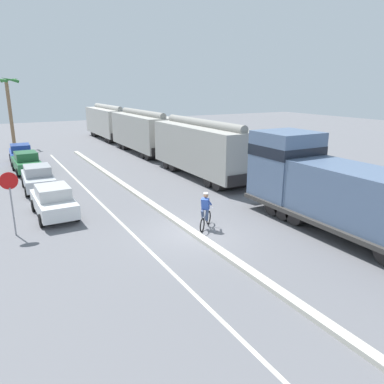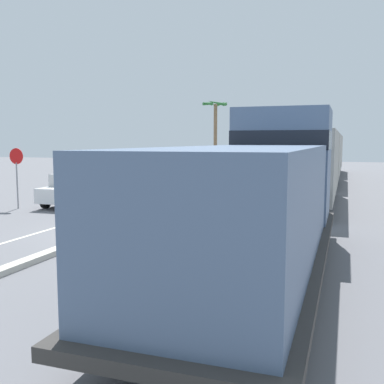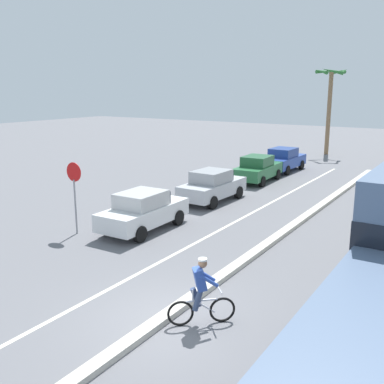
{
  "view_description": "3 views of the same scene",
  "coord_description": "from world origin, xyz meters",
  "px_view_note": "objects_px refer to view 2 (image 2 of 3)",
  "views": [
    {
      "loc": [
        -7.58,
        -13.83,
        6.45
      ],
      "look_at": [
        0.86,
        1.56,
        1.44
      ],
      "focal_mm": 35.0,
      "sensor_mm": 36.0,
      "label": 1
    },
    {
      "loc": [
        7.78,
        -13.77,
        3.21
      ],
      "look_at": [
        2.94,
        0.29,
        1.52
      ],
      "focal_mm": 42.0,
      "sensor_mm": 36.0,
      "label": 2
    },
    {
      "loc": [
        6.11,
        -8.32,
        5.69
      ],
      "look_at": [
        -4.28,
        7.9,
        1.21
      ],
      "focal_mm": 42.0,
      "sensor_mm": 36.0,
      "label": 3
    }
  ],
  "objects_px": {
    "parked_car_white": "(75,189)",
    "hopper_car_middle": "(320,157)",
    "locomotive": "(263,200)",
    "parked_car_green": "(161,174)",
    "cyclist": "(136,210)",
    "stop_sign": "(17,166)",
    "hopper_car_trailing": "(326,153)",
    "parked_car_blue": "(181,170)",
    "hopper_car_lead": "(306,164)",
    "palm_tree_near": "(216,121)",
    "parked_car_silver": "(126,180)"
  },
  "relations": [
    {
      "from": "parked_car_green",
      "to": "cyclist",
      "type": "distance_m",
      "value": 17.64
    },
    {
      "from": "locomotive",
      "to": "parked_car_green",
      "type": "relative_size",
      "value": 2.72
    },
    {
      "from": "stop_sign",
      "to": "parked_car_white",
      "type": "bearing_deg",
      "value": 42.4
    },
    {
      "from": "hopper_car_trailing",
      "to": "stop_sign",
      "type": "distance_m",
      "value": 31.52
    },
    {
      "from": "locomotive",
      "to": "hopper_car_lead",
      "type": "bearing_deg",
      "value": 90.0
    },
    {
      "from": "parked_car_white",
      "to": "locomotive",
      "type": "bearing_deg",
      "value": -37.5
    },
    {
      "from": "parked_car_blue",
      "to": "locomotive",
      "type": "bearing_deg",
      "value": -65.34
    },
    {
      "from": "hopper_car_lead",
      "to": "hopper_car_trailing",
      "type": "distance_m",
      "value": 23.2
    },
    {
      "from": "hopper_car_trailing",
      "to": "parked_car_silver",
      "type": "distance_m",
      "value": 24.01
    },
    {
      "from": "cyclist",
      "to": "palm_tree_near",
      "type": "xyz_separation_m",
      "value": [
        -5.9,
        30.67,
        4.46
      ]
    },
    {
      "from": "parked_car_silver",
      "to": "parked_car_green",
      "type": "bearing_deg",
      "value": 91.06
    },
    {
      "from": "parked_car_green",
      "to": "stop_sign",
      "type": "distance_m",
      "value": 13.4
    },
    {
      "from": "locomotive",
      "to": "stop_sign",
      "type": "xyz_separation_m",
      "value": [
        -12.89,
        6.6,
        0.23
      ]
    },
    {
      "from": "hopper_car_trailing",
      "to": "locomotive",
      "type": "bearing_deg",
      "value": -90.0
    },
    {
      "from": "hopper_car_trailing",
      "to": "palm_tree_near",
      "type": "distance_m",
      "value": 11.48
    },
    {
      "from": "parked_car_white",
      "to": "parked_car_blue",
      "type": "distance_m",
      "value": 15.75
    },
    {
      "from": "parked_car_white",
      "to": "palm_tree_near",
      "type": "distance_m",
      "value": 25.91
    },
    {
      "from": "stop_sign",
      "to": "cyclist",
      "type": "bearing_deg",
      "value": -23.11
    },
    {
      "from": "parked_car_blue",
      "to": "stop_sign",
      "type": "height_order",
      "value": "stop_sign"
    },
    {
      "from": "locomotive",
      "to": "parked_car_silver",
      "type": "distance_m",
      "value": 17.84
    },
    {
      "from": "hopper_car_lead",
      "to": "parked_car_blue",
      "type": "distance_m",
      "value": 16.37
    },
    {
      "from": "stop_sign",
      "to": "hopper_car_middle",
      "type": "bearing_deg",
      "value": 53.08
    },
    {
      "from": "locomotive",
      "to": "hopper_car_trailing",
      "type": "relative_size",
      "value": 1.1
    },
    {
      "from": "parked_car_white",
      "to": "hopper_car_middle",
      "type": "bearing_deg",
      "value": 54.57
    },
    {
      "from": "hopper_car_middle",
      "to": "parked_car_blue",
      "type": "distance_m",
      "value": 11.16
    },
    {
      "from": "hopper_car_middle",
      "to": "cyclist",
      "type": "height_order",
      "value": "hopper_car_middle"
    },
    {
      "from": "hopper_car_lead",
      "to": "parked_car_green",
      "type": "xyz_separation_m",
      "value": [
        -11.07,
        7.66,
        -1.26
      ]
    },
    {
      "from": "locomotive",
      "to": "parked_car_green",
      "type": "bearing_deg",
      "value": 119.2
    },
    {
      "from": "locomotive",
      "to": "parked_car_white",
      "type": "distance_m",
      "value": 13.81
    },
    {
      "from": "cyclist",
      "to": "palm_tree_near",
      "type": "relative_size",
      "value": 0.23
    },
    {
      "from": "hopper_car_trailing",
      "to": "cyclist",
      "type": "relative_size",
      "value": 6.18
    },
    {
      "from": "palm_tree_near",
      "to": "hopper_car_lead",
      "type": "bearing_deg",
      "value": -63.32
    },
    {
      "from": "locomotive",
      "to": "parked_car_green",
      "type": "distance_m",
      "value": 22.72
    },
    {
      "from": "locomotive",
      "to": "stop_sign",
      "type": "height_order",
      "value": "locomotive"
    },
    {
      "from": "parked_car_green",
      "to": "parked_car_blue",
      "type": "bearing_deg",
      "value": 90.14
    },
    {
      "from": "hopper_car_middle",
      "to": "parked_car_white",
      "type": "bearing_deg",
      "value": -125.43
    },
    {
      "from": "cyclist",
      "to": "palm_tree_near",
      "type": "distance_m",
      "value": 31.55
    },
    {
      "from": "locomotive",
      "to": "parked_car_blue",
      "type": "height_order",
      "value": "locomotive"
    },
    {
      "from": "parked_car_blue",
      "to": "palm_tree_near",
      "type": "height_order",
      "value": "palm_tree_near"
    },
    {
      "from": "hopper_car_trailing",
      "to": "cyclist",
      "type": "bearing_deg",
      "value": -98.89
    },
    {
      "from": "parked_car_green",
      "to": "palm_tree_near",
      "type": "bearing_deg",
      "value": 89.42
    },
    {
      "from": "parked_car_blue",
      "to": "palm_tree_near",
      "type": "relative_size",
      "value": 0.58
    },
    {
      "from": "hopper_car_trailing",
      "to": "parked_car_blue",
      "type": "relative_size",
      "value": 2.5
    },
    {
      "from": "hopper_car_lead",
      "to": "cyclist",
      "type": "relative_size",
      "value": 6.18
    },
    {
      "from": "hopper_car_lead",
      "to": "locomotive",
      "type": "bearing_deg",
      "value": -90.0
    },
    {
      "from": "cyclist",
      "to": "locomotive",
      "type": "bearing_deg",
      "value": -32.8
    },
    {
      "from": "parked_car_green",
      "to": "palm_tree_near",
      "type": "relative_size",
      "value": 0.58
    },
    {
      "from": "parked_car_green",
      "to": "parked_car_blue",
      "type": "height_order",
      "value": "same"
    },
    {
      "from": "locomotive",
      "to": "hopper_car_trailing",
      "type": "xyz_separation_m",
      "value": [
        0.0,
        35.36,
        0.28
      ]
    },
    {
      "from": "hopper_car_middle",
      "to": "hopper_car_trailing",
      "type": "xyz_separation_m",
      "value": [
        0.0,
        11.6,
        0.0
      ]
    }
  ]
}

